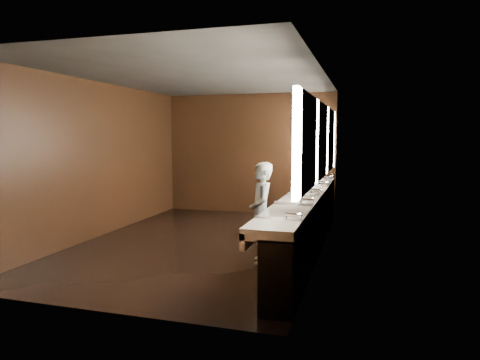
{
  "coord_description": "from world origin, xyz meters",
  "views": [
    {
      "loc": [
        2.65,
        -6.72,
        1.84
      ],
      "look_at": [
        0.66,
        0.0,
        1.11
      ],
      "focal_mm": 32.0,
      "sensor_mm": 36.0,
      "label": 1
    }
  ],
  "objects": [
    {
      "name": "ceiling",
      "position": [
        0.0,
        0.0,
        2.8
      ],
      "size": [
        4.0,
        6.0,
        0.02
      ],
      "primitive_type": "cube",
      "color": "#2D2D2B",
      "rests_on": "wall_back"
    },
    {
      "name": "floor",
      "position": [
        0.0,
        0.0,
        0.0
      ],
      "size": [
        6.0,
        6.0,
        0.0
      ],
      "primitive_type": "plane",
      "color": "black",
      "rests_on": "ground"
    },
    {
      "name": "wall_back",
      "position": [
        0.0,
        3.0,
        1.4
      ],
      "size": [
        4.0,
        0.02,
        2.8
      ],
      "primitive_type": "cube",
      "color": "black",
      "rests_on": "floor"
    },
    {
      "name": "person",
      "position": [
        1.22,
        -0.81,
        0.73
      ],
      "size": [
        0.51,
        0.62,
        1.46
      ],
      "primitive_type": "imported",
      "rotation": [
        0.0,
        0.0,
        -1.23
      ],
      "color": "#96C3DF",
      "rests_on": "floor"
    },
    {
      "name": "wall_left",
      "position": [
        -2.0,
        0.0,
        1.4
      ],
      "size": [
        0.02,
        6.0,
        2.8
      ],
      "primitive_type": "cube",
      "color": "black",
      "rests_on": "floor"
    },
    {
      "name": "trash_bin",
      "position": [
        1.58,
        -0.8,
        0.25
      ],
      "size": [
        0.35,
        0.35,
        0.5
      ],
      "primitive_type": "cylinder",
      "rotation": [
        0.0,
        0.0,
        0.1
      ],
      "color": "black",
      "rests_on": "floor"
    },
    {
      "name": "mirror_band",
      "position": [
        1.98,
        -0.0,
        1.75
      ],
      "size": [
        0.06,
        5.03,
        1.15
      ],
      "color": "white",
      "rests_on": "wall_right"
    },
    {
      "name": "wall_right",
      "position": [
        2.0,
        0.0,
        1.4
      ],
      "size": [
        0.02,
        6.0,
        2.8
      ],
      "primitive_type": "cube",
      "color": "black",
      "rests_on": "floor"
    },
    {
      "name": "sink_counter",
      "position": [
        1.79,
        0.0,
        0.5
      ],
      "size": [
        0.55,
        5.4,
        1.01
      ],
      "color": "black",
      "rests_on": "floor"
    },
    {
      "name": "wall_front",
      "position": [
        0.0,
        -3.0,
        1.4
      ],
      "size": [
        4.0,
        0.02,
        2.8
      ],
      "primitive_type": "cube",
      "color": "black",
      "rests_on": "floor"
    }
  ]
}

